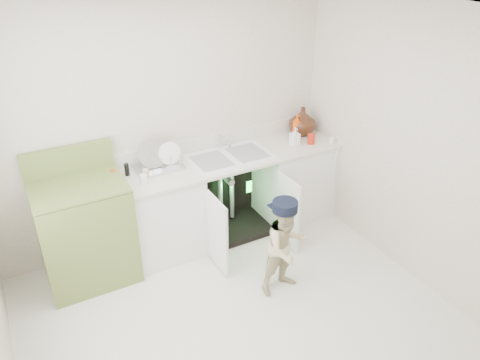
% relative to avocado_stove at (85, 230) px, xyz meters
% --- Properties ---
extents(ground, '(3.50, 3.50, 0.00)m').
position_rel_avocado_stove_xyz_m(ground, '(0.96, -1.18, -0.51)').
color(ground, beige).
rests_on(ground, ground).
extents(room_shell, '(6.00, 5.50, 1.26)m').
position_rel_avocado_stove_xyz_m(room_shell, '(0.96, -1.18, 0.74)').
color(room_shell, beige).
rests_on(room_shell, ground).
extents(counter_run, '(2.44, 1.02, 1.21)m').
position_rel_avocado_stove_xyz_m(counter_run, '(1.54, 0.03, -0.04)').
color(counter_run, silver).
rests_on(counter_run, ground).
extents(avocado_stove, '(0.80, 0.65, 1.25)m').
position_rel_avocado_stove_xyz_m(avocado_stove, '(0.00, 0.00, 0.00)').
color(avocado_stove, olive).
rests_on(avocado_stove, ground).
extents(repair_worker, '(0.47, 0.91, 0.93)m').
position_rel_avocado_stove_xyz_m(repair_worker, '(1.52, -1.04, -0.04)').
color(repair_worker, beige).
rests_on(repair_worker, ground).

